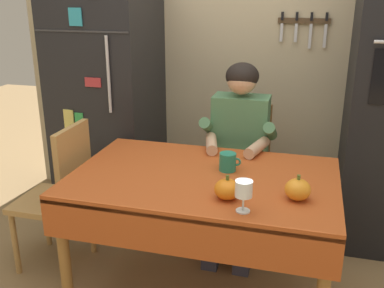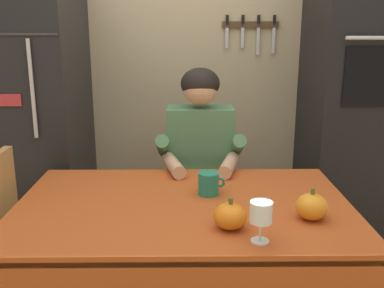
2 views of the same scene
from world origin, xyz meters
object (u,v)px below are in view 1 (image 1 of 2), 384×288
object	(u,v)px
refrigerator	(108,99)
seated_person	(238,143)
dining_table	(203,191)
coffee_mug	(228,162)
pumpkin_medium	(227,189)
chair_behind_person	(242,165)
chair_left_side	(62,191)
wine_glass	(244,190)
pumpkin_large	(298,189)

from	to	relation	value
refrigerator	seated_person	xyz separation A→B (m)	(1.04, -0.28, -0.16)
dining_table	coffee_mug	world-z (taller)	coffee_mug
coffee_mug	pumpkin_medium	size ratio (longest dim) A/B	0.97
seated_person	chair_behind_person	bearing A→B (deg)	90.00
coffee_mug	chair_left_side	bearing A→B (deg)	-177.07
seated_person	chair_left_side	bearing A→B (deg)	-151.54
dining_table	wine_glass	bearing A→B (deg)	-51.00
dining_table	coffee_mug	xyz separation A→B (m)	(0.11, 0.12, 0.13)
chair_left_side	pumpkin_medium	xyz separation A→B (m)	(1.07, -0.29, 0.28)
refrigerator	wine_glass	distance (m)	1.72
dining_table	wine_glass	distance (m)	0.46
seated_person	wine_glass	distance (m)	0.96
refrigerator	dining_table	world-z (taller)	refrigerator
wine_glass	pumpkin_large	xyz separation A→B (m)	(0.23, 0.18, -0.05)
seated_person	wine_glass	bearing A→B (deg)	-79.16
dining_table	seated_person	xyz separation A→B (m)	(0.09, 0.60, 0.08)
pumpkin_medium	dining_table	bearing A→B (deg)	128.06
dining_table	chair_behind_person	size ratio (longest dim) A/B	1.51
coffee_mug	pumpkin_large	world-z (taller)	pumpkin_large
wine_glass	chair_left_side	bearing A→B (deg)	161.22
dining_table	chair_left_side	xyz separation A→B (m)	(-0.90, 0.07, -0.14)
dining_table	chair_left_side	bearing A→B (deg)	175.68
chair_behind_person	wine_glass	xyz separation A→B (m)	(0.18, -1.12, 0.33)
dining_table	chair_behind_person	world-z (taller)	chair_behind_person
refrigerator	coffee_mug	bearing A→B (deg)	-35.74
wine_glass	pumpkin_medium	bearing A→B (deg)	130.83
seated_person	wine_glass	size ratio (longest dim) A/B	8.44
seated_person	pumpkin_medium	world-z (taller)	seated_person
refrigerator	wine_glass	world-z (taller)	refrigerator
dining_table	pumpkin_large	bearing A→B (deg)	-16.31
dining_table	pumpkin_medium	bearing A→B (deg)	-51.94
seated_person	coffee_mug	size ratio (longest dim) A/B	10.46
chair_left_side	wine_glass	distance (m)	1.28
chair_behind_person	pumpkin_large	xyz separation A→B (m)	(0.40, -0.94, 0.28)
refrigerator	chair_behind_person	distance (m)	1.11
dining_table	wine_glass	xyz separation A→B (m)	(0.27, -0.33, 0.19)
pumpkin_medium	coffee_mug	bearing A→B (deg)	100.35
seated_person	coffee_mug	xyz separation A→B (m)	(0.02, -0.48, 0.05)
seated_person	chair_left_side	world-z (taller)	seated_person
chair_left_side	coffee_mug	bearing A→B (deg)	2.93
wine_glass	pumpkin_medium	xyz separation A→B (m)	(-0.09, 0.11, -0.06)
refrigerator	seated_person	world-z (taller)	refrigerator
refrigerator	pumpkin_large	world-z (taller)	refrigerator
wine_glass	pumpkin_large	size ratio (longest dim) A/B	1.18
chair_left_side	pumpkin_large	size ratio (longest dim) A/B	7.47
coffee_mug	pumpkin_medium	xyz separation A→B (m)	(0.06, -0.34, -0.00)
pumpkin_large	pumpkin_medium	bearing A→B (deg)	-166.42
wine_glass	pumpkin_large	bearing A→B (deg)	39.29
dining_table	chair_behind_person	xyz separation A→B (m)	(0.09, 0.79, -0.14)
pumpkin_large	pumpkin_medium	world-z (taller)	pumpkin_large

